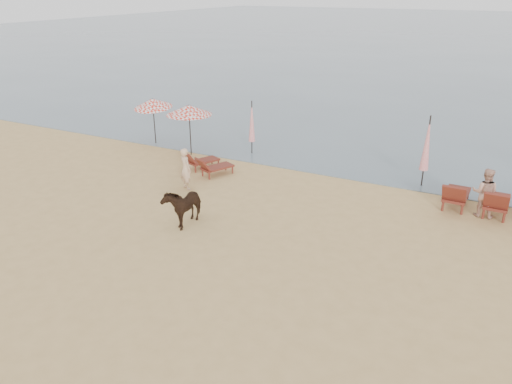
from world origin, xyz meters
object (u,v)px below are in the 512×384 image
at_px(lounger_cluster_left, 206,163).
at_px(beachgoer_left, 186,169).
at_px(beachgoer_right_a, 485,193).
at_px(umbrella_closed_left, 252,122).
at_px(umbrella_closed_right, 427,144).
at_px(umbrella_open_left_a, 189,110).
at_px(cow, 183,205).
at_px(umbrella_open_left_b, 153,103).

distance_m(lounger_cluster_left, beachgoer_left, 1.79).
height_order(beachgoer_left, beachgoer_right_a, beachgoer_right_a).
height_order(umbrella_closed_left, umbrella_closed_right, umbrella_closed_right).
bearing_deg(umbrella_open_left_a, lounger_cluster_left, -47.36).
bearing_deg(beachgoer_left, cow, 150.78).
relative_size(umbrella_closed_left, beachgoer_right_a, 1.45).
distance_m(lounger_cluster_left, umbrella_open_left_a, 2.84).
height_order(umbrella_closed_right, cow, umbrella_closed_right).
relative_size(cow, beachgoer_right_a, 0.92).
relative_size(umbrella_open_left_a, umbrella_closed_left, 0.94).
xyz_separation_m(umbrella_closed_left, beachgoer_left, (-0.23, -4.60, -0.66)).
bearing_deg(beachgoer_right_a, cow, 31.74).
bearing_deg(umbrella_open_left_b, umbrella_closed_right, 16.30).
height_order(umbrella_open_left_b, beachgoer_right_a, umbrella_open_left_b).
bearing_deg(umbrella_open_left_b, umbrella_open_left_a, 1.21).
bearing_deg(beachgoer_left, umbrella_open_left_b, -13.70).
bearing_deg(cow, beachgoer_right_a, 27.54).
bearing_deg(umbrella_closed_left, umbrella_open_left_b, -171.15).
relative_size(umbrella_open_left_a, umbrella_closed_right, 0.83).
relative_size(lounger_cluster_left, beachgoer_right_a, 1.25).
bearing_deg(lounger_cluster_left, umbrella_closed_right, 40.91).
bearing_deg(umbrella_closed_left, umbrella_open_left_a, -149.91).
height_order(lounger_cluster_left, umbrella_open_left_b, umbrella_open_left_b).
distance_m(lounger_cluster_left, umbrella_closed_left, 3.10).
relative_size(umbrella_open_left_b, beachgoer_right_a, 1.36).
distance_m(umbrella_closed_left, beachgoer_right_a, 9.64).
bearing_deg(beachgoer_left, umbrella_closed_left, -65.10).
height_order(umbrella_open_left_a, cow, umbrella_open_left_a).
distance_m(umbrella_open_left_a, umbrella_open_left_b, 2.43).
height_order(lounger_cluster_left, cow, cow).
xyz_separation_m(beachgoer_left, beachgoer_right_a, (9.59, 2.37, 0.04)).
xyz_separation_m(lounger_cluster_left, beachgoer_right_a, (9.85, 0.65, 0.42)).
bearing_deg(umbrella_open_left_a, umbrella_closed_right, -1.13).
xyz_separation_m(umbrella_closed_right, beachgoer_left, (-7.46, -4.09, -0.86)).
height_order(umbrella_open_left_a, umbrella_closed_right, umbrella_closed_right).
bearing_deg(umbrella_open_left_b, umbrella_closed_left, 24.16).
relative_size(umbrella_closed_right, beachgoer_left, 1.74).
relative_size(umbrella_closed_left, umbrella_closed_right, 0.88).
relative_size(umbrella_open_left_b, umbrella_closed_right, 0.83).
bearing_deg(umbrella_closed_right, umbrella_open_left_a, -175.20).
bearing_deg(umbrella_open_left_b, cow, -31.18).
distance_m(umbrella_closed_left, umbrella_closed_right, 7.25).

